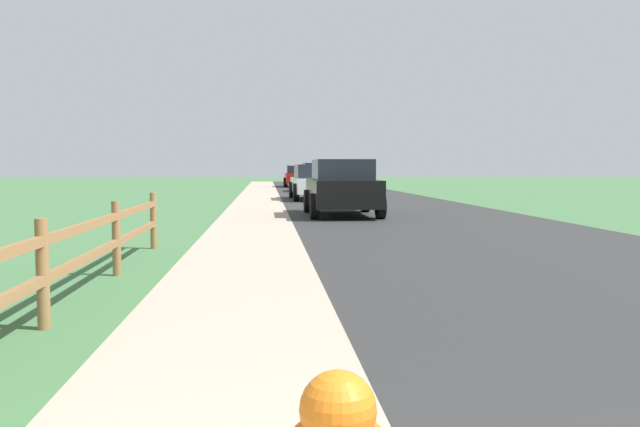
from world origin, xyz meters
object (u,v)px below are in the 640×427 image
parked_car_white (314,182)px  parked_car_red (299,176)px  parked_suv_black (342,187)px  parked_car_silver (317,177)px

parked_car_white → parked_car_red: 17.45m
parked_suv_black → parked_car_silver: bearing=87.7°
parked_car_white → parked_car_red: bearing=89.2°
parked_suv_black → parked_car_white: (-0.12, 9.08, -0.05)m
parked_suv_black → parked_car_silver: (0.72, 17.77, 0.00)m
parked_suv_black → parked_car_red: 26.54m
parked_car_white → parked_car_silver: size_ratio=0.97×
parked_car_silver → parked_car_white: bearing=-95.5°
parked_suv_black → parked_car_red: size_ratio=0.90×
parked_car_silver → parked_car_red: (-0.59, 8.76, -0.08)m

